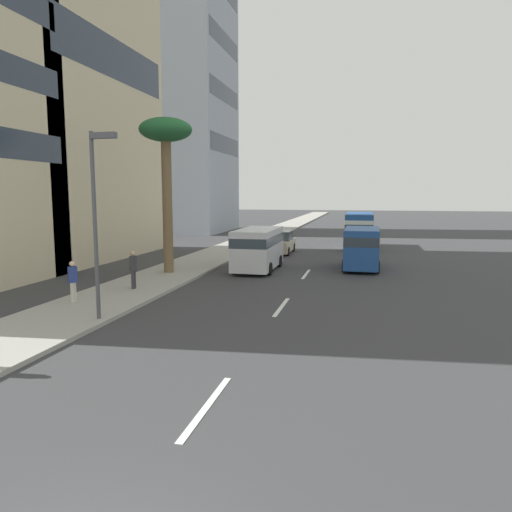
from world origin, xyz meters
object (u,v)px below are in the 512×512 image
object	(u,v)px
minibus_second	(359,229)
street_lamp	(97,204)
palm_tree	(166,143)
car_third	(280,243)
van_fourth	(361,246)
pedestrian_mid_block	(133,268)
van_lead	(258,247)
pedestrian_near_lamp	(73,280)

from	to	relation	value
minibus_second	street_lamp	bearing A→B (deg)	162.02
palm_tree	street_lamp	xyz separation A→B (m)	(-9.95, -1.72, -3.07)
car_third	van_fourth	xyz separation A→B (m)	(-6.67, -6.10, 0.61)
minibus_second	car_third	size ratio (longest dim) A/B	1.52
van_fourth	pedestrian_mid_block	bearing A→B (deg)	132.24
minibus_second	van_fourth	distance (m)	11.61
car_third	van_fourth	bearing A→B (deg)	42.48
van_fourth	street_lamp	world-z (taller)	street_lamp
van_lead	street_lamp	size ratio (longest dim) A/B	0.84
pedestrian_near_lamp	pedestrian_mid_block	size ratio (longest dim) A/B	0.95
pedestrian_mid_block	street_lamp	distance (m)	6.16
van_fourth	van_lead	bearing A→B (deg)	106.72
van_lead	van_fourth	world-z (taller)	van_fourth
pedestrian_near_lamp	pedestrian_mid_block	xyz separation A→B (m)	(3.12, -1.03, 0.05)
van_lead	street_lamp	distance (m)	13.19
van_lead	car_third	xyz separation A→B (m)	(8.45, 0.18, -0.61)
pedestrian_near_lamp	minibus_second	bearing A→B (deg)	-162.91
street_lamp	van_fourth	bearing A→B (deg)	-31.22
pedestrian_near_lamp	palm_tree	distance (m)	10.03
van_fourth	palm_tree	distance (m)	12.74
minibus_second	street_lamp	distance (m)	27.44
minibus_second	street_lamp	xyz separation A→B (m)	(-25.99, 8.44, 2.55)
van_fourth	palm_tree	bearing A→B (deg)	113.01
van_fourth	pedestrian_near_lamp	size ratio (longest dim) A/B	2.80
van_fourth	pedestrian_mid_block	distance (m)	13.70
car_third	street_lamp	distance (m)	21.47
pedestrian_mid_block	pedestrian_near_lamp	bearing A→B (deg)	-18.02
car_third	pedestrian_near_lamp	distance (m)	19.66
palm_tree	street_lamp	size ratio (longest dim) A/B	1.31
minibus_second	palm_tree	distance (m)	19.80
pedestrian_near_lamp	pedestrian_mid_block	bearing A→B (deg)	-156.76
van_fourth	street_lamp	distance (m)	17.04
van_fourth	pedestrian_near_lamp	world-z (taller)	van_fourth
pedestrian_mid_block	palm_tree	distance (m)	7.74
minibus_second	van_lead	bearing A→B (deg)	157.15
van_fourth	street_lamp	size ratio (longest dim) A/B	0.73
pedestrian_near_lamp	palm_tree	size ratio (longest dim) A/B	0.20
pedestrian_near_lamp	van_lead	bearing A→B (deg)	-164.91
van_fourth	pedestrian_near_lamp	bearing A→B (deg)	137.81
van_fourth	minibus_second	bearing A→B (deg)	1.39
car_third	pedestrian_mid_block	distance (m)	16.38
minibus_second	pedestrian_mid_block	xyz separation A→B (m)	(-20.81, 9.86, -0.46)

